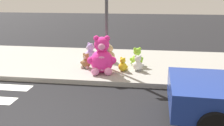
{
  "coord_description": "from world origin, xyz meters",
  "views": [
    {
      "loc": [
        2.37,
        -3.82,
        2.66
      ],
      "look_at": [
        1.3,
        3.6,
        0.55
      ],
      "focal_mm": 39.97,
      "sensor_mm": 36.0,
      "label": 1
    }
  ],
  "objects_px": {
    "sign_pole": "(107,18)",
    "plush_tan": "(109,55)",
    "plush_lime": "(137,58)",
    "plush_lavender": "(90,54)",
    "plush_pink_large": "(102,58)",
    "plush_brown": "(86,62)",
    "plush_yellow": "(123,65)",
    "plush_white": "(138,64)"
  },
  "relations": [
    {
      "from": "plush_yellow",
      "to": "plush_white",
      "type": "xyz_separation_m",
      "value": [
        0.48,
        0.12,
        0.03
      ]
    },
    {
      "from": "plush_yellow",
      "to": "plush_lavender",
      "type": "distance_m",
      "value": 1.72
    },
    {
      "from": "plush_brown",
      "to": "plush_lavender",
      "type": "height_order",
      "value": "plush_lavender"
    },
    {
      "from": "sign_pole",
      "to": "plush_brown",
      "type": "bearing_deg",
      "value": -169.7
    },
    {
      "from": "plush_tan",
      "to": "plush_yellow",
      "type": "distance_m",
      "value": 1.22
    },
    {
      "from": "plush_white",
      "to": "plush_lime",
      "type": "bearing_deg",
      "value": 95.91
    },
    {
      "from": "plush_pink_large",
      "to": "sign_pole",
      "type": "bearing_deg",
      "value": 83.78
    },
    {
      "from": "plush_yellow",
      "to": "sign_pole",
      "type": "bearing_deg",
      "value": 153.62
    },
    {
      "from": "plush_tan",
      "to": "plush_yellow",
      "type": "bearing_deg",
      "value": -58.81
    },
    {
      "from": "plush_pink_large",
      "to": "plush_brown",
      "type": "bearing_deg",
      "value": 145.0
    },
    {
      "from": "plush_lime",
      "to": "plush_yellow",
      "type": "bearing_deg",
      "value": -121.35
    },
    {
      "from": "plush_lime",
      "to": "plush_lavender",
      "type": "height_order",
      "value": "plush_lavender"
    },
    {
      "from": "sign_pole",
      "to": "plush_pink_large",
      "type": "relative_size",
      "value": 2.63
    },
    {
      "from": "plush_lime",
      "to": "plush_yellow",
      "type": "xyz_separation_m",
      "value": [
        -0.42,
        -0.7,
        -0.08
      ]
    },
    {
      "from": "plush_pink_large",
      "to": "plush_yellow",
      "type": "xyz_separation_m",
      "value": [
        0.66,
        0.29,
        -0.3
      ]
    },
    {
      "from": "plush_brown",
      "to": "plush_yellow",
      "type": "relative_size",
      "value": 1.1
    },
    {
      "from": "plush_lavender",
      "to": "plush_pink_large",
      "type": "bearing_deg",
      "value": -62.15
    },
    {
      "from": "plush_lime",
      "to": "plush_white",
      "type": "bearing_deg",
      "value": -84.09
    },
    {
      "from": "plush_yellow",
      "to": "plush_white",
      "type": "relative_size",
      "value": 0.87
    },
    {
      "from": "plush_white",
      "to": "plush_tan",
      "type": "bearing_deg",
      "value": 140.38
    },
    {
      "from": "sign_pole",
      "to": "plush_tan",
      "type": "distance_m",
      "value": 1.62
    },
    {
      "from": "plush_tan",
      "to": "plush_lavender",
      "type": "relative_size",
      "value": 0.95
    },
    {
      "from": "sign_pole",
      "to": "plush_tan",
      "type": "relative_size",
      "value": 4.77
    },
    {
      "from": "sign_pole",
      "to": "plush_pink_large",
      "type": "distance_m",
      "value": 1.35
    },
    {
      "from": "plush_tan",
      "to": "plush_yellow",
      "type": "xyz_separation_m",
      "value": [
        0.63,
        -1.04,
        -0.08
      ]
    },
    {
      "from": "plush_lime",
      "to": "plush_brown",
      "type": "relative_size",
      "value": 1.29
    },
    {
      "from": "plush_lime",
      "to": "plush_pink_large",
      "type": "bearing_deg",
      "value": -137.5
    },
    {
      "from": "plush_lavender",
      "to": "sign_pole",
      "type": "bearing_deg",
      "value": -44.27
    },
    {
      "from": "plush_tan",
      "to": "plush_yellow",
      "type": "relative_size",
      "value": 1.42
    },
    {
      "from": "plush_pink_large",
      "to": "plush_yellow",
      "type": "distance_m",
      "value": 0.78
    },
    {
      "from": "plush_brown",
      "to": "plush_white",
      "type": "xyz_separation_m",
      "value": [
        1.79,
        -0.04,
        0.01
      ]
    },
    {
      "from": "plush_brown",
      "to": "plush_lavender",
      "type": "bearing_deg",
      "value": 93.59
    },
    {
      "from": "sign_pole",
      "to": "plush_lime",
      "type": "bearing_deg",
      "value": 21.69
    },
    {
      "from": "plush_lavender",
      "to": "plush_white",
      "type": "xyz_separation_m",
      "value": [
        1.85,
        -0.92,
        -0.07
      ]
    },
    {
      "from": "plush_yellow",
      "to": "plush_pink_large",
      "type": "bearing_deg",
      "value": -155.97
    },
    {
      "from": "plush_lime",
      "to": "plush_tan",
      "type": "bearing_deg",
      "value": 161.82
    },
    {
      "from": "plush_brown",
      "to": "plush_lime",
      "type": "bearing_deg",
      "value": 17.15
    },
    {
      "from": "plush_yellow",
      "to": "plush_white",
      "type": "bearing_deg",
      "value": 13.9
    },
    {
      "from": "plush_pink_large",
      "to": "plush_tan",
      "type": "distance_m",
      "value": 1.36
    },
    {
      "from": "plush_lime",
      "to": "plush_brown",
      "type": "bearing_deg",
      "value": -162.85
    },
    {
      "from": "plush_white",
      "to": "plush_lavender",
      "type": "bearing_deg",
      "value": 153.41
    },
    {
      "from": "plush_pink_large",
      "to": "plush_white",
      "type": "distance_m",
      "value": 1.24
    }
  ]
}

